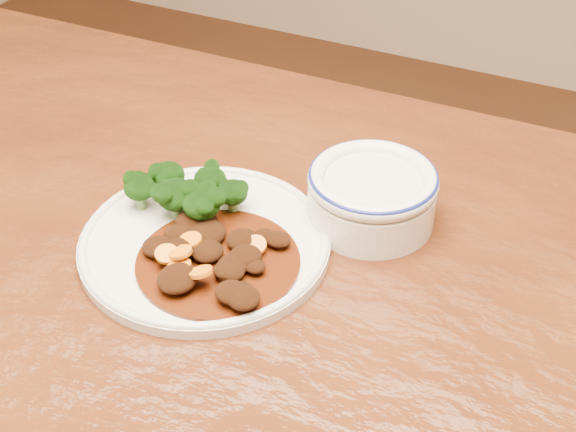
% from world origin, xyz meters
% --- Properties ---
extents(dining_table, '(1.50, 0.91, 0.75)m').
position_xyz_m(dining_table, '(-0.00, 0.00, 0.67)').
color(dining_table, '#4F260E').
rests_on(dining_table, ground).
extents(dinner_plate, '(0.26, 0.26, 0.02)m').
position_xyz_m(dinner_plate, '(-0.07, 0.07, 0.76)').
color(dinner_plate, silver).
rests_on(dinner_plate, dining_table).
extents(broccoli_florets, '(0.13, 0.08, 0.04)m').
position_xyz_m(broccoli_florets, '(-0.11, 0.10, 0.79)').
color(broccoli_florets, '#5E8F4A').
rests_on(broccoli_florets, dinner_plate).
extents(mince_stew, '(0.16, 0.16, 0.03)m').
position_xyz_m(mince_stew, '(-0.05, 0.04, 0.77)').
color(mince_stew, '#451B07').
rests_on(mince_stew, dinner_plate).
extents(dip_bowl, '(0.14, 0.14, 0.06)m').
position_xyz_m(dip_bowl, '(0.07, 0.18, 0.78)').
color(dip_bowl, white).
rests_on(dip_bowl, dining_table).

